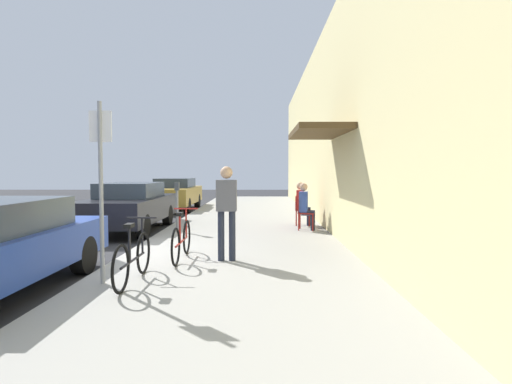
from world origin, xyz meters
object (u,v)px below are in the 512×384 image
Objects in this scene: bicycle_0 at (133,258)px; cafe_chair_1 at (300,208)px; parked_car_1 at (130,206)px; seated_patron_0 at (306,205)px; bicycle_1 at (182,240)px; pedestrian_standing at (227,205)px; parking_meter at (177,203)px; seated_patron_1 at (302,202)px; parked_car_2 at (175,193)px; cafe_chair_0 at (303,212)px; street_sign at (101,178)px.

bicycle_0 is 6.97m from cafe_chair_1.
parked_car_1 is 5.06m from seated_patron_0.
pedestrian_standing reaches higher than bicycle_1.
parking_meter reaches higher than bicycle_0.
seated_patron_1 is (2.69, 4.72, 0.34)m from bicycle_1.
seated_patron_0 is at bearing -53.67° from parked_car_2.
seated_patron_0 is 0.76× the size of pedestrian_standing.
seated_patron_0 reaches higher than cafe_chair_0.
parked_car_1 reaches higher than cafe_chair_0.
parked_car_1 is at bearing 104.25° from street_sign.
seated_patron_0 is at bearing 54.53° from bicycle_1.
street_sign is at bearing -75.75° from parked_car_1.
parked_car_1 is 4.92m from bicycle_1.
cafe_chair_1 is (-0.00, 0.94, 0.00)m from cafe_chair_0.
cafe_chair_0 is 0.95m from seated_patron_1.
street_sign is at bearing -82.99° from parked_car_2.
seated_patron_1 is (-0.00, 0.94, 0.00)m from seated_patron_0.
parked_car_1 is 1.77m from parking_meter.
parking_meter is 0.78× the size of pedestrian_standing.
parking_meter is at bearing 89.43° from street_sign.
bicycle_1 is 5.41m from cafe_chair_1.
seated_patron_0 is at bearing 56.65° from street_sign.
bicycle_0 is 1.97× the size of cafe_chair_0.
parked_car_2 reaches higher than parked_car_1.
parked_car_2 reaches higher than bicycle_1.
parked_car_2 is at bearing 106.48° from pedestrian_standing.
cafe_chair_1 is (3.04, 6.27, 0.14)m from bicycle_0.
seated_patron_0 is (2.69, 3.78, 0.34)m from bicycle_1.
bicycle_0 is 6.14m from cafe_chair_0.
pedestrian_standing is (3.17, -10.71, 0.37)m from parked_car_2.
parked_car_1 is 6.18m from bicycle_0.
parked_car_2 is 7.75m from seated_patron_1.
street_sign reaches higher than parking_meter.
cafe_chair_1 is 0.67× the size of seated_patron_1.
parked_car_2 is 3.33× the size of parking_meter.
bicycle_0 is at bearing -80.98° from parked_car_2.
cafe_chair_1 is at bearing 175.22° from seated_patron_1.
parked_car_2 is at bearing 102.41° from bicycle_1.
cafe_chair_1 is (3.42, 1.24, -0.26)m from parking_meter.
parked_car_2 is 10.87m from bicycle_1.
pedestrian_standing reaches higher than bicycle_0.
seated_patron_0 is 4.31m from pedestrian_standing.
bicycle_1 is (0.79, -3.49, -0.41)m from parking_meter.
parking_meter is 3.69m from seated_patron_1.
cafe_chair_0 is 0.20m from seated_patron_0.
parking_meter is at bearing -175.18° from seated_patron_0.
cafe_chair_1 is at bearing 19.96° from parking_meter.
parking_meter is (1.55, -0.84, 0.15)m from parked_car_1.
parked_car_1 is 5.06× the size of cafe_chair_0.
bicycle_0 is 1.01× the size of pedestrian_standing.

